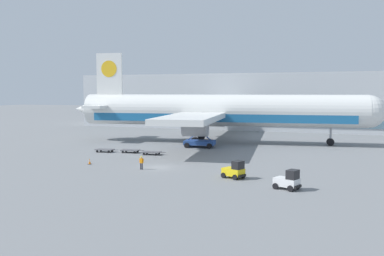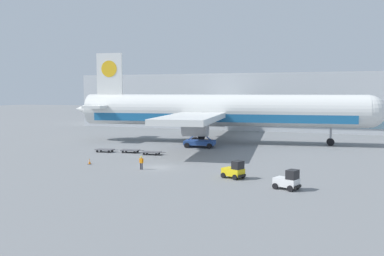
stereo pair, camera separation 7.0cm
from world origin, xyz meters
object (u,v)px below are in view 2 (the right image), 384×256
object	(u,v)px
baggage_tug_foreground	(234,170)
baggage_dolly_lead	(105,150)
scissor_lift_loader	(200,136)
baggage_tug_mid	(288,181)
traffic_cone_near	(90,161)
baggage_dolly_second	(130,150)
airplane_main	(216,112)
ground_crew_near	(141,162)
baggage_dolly_third	(152,152)

from	to	relation	value
baggage_tug_foreground	baggage_dolly_lead	size ratio (longest dim) A/B	0.74
scissor_lift_loader	baggage_tug_mid	size ratio (longest dim) A/B	2.01
scissor_lift_loader	baggage_tug_mid	world-z (taller)	scissor_lift_loader
scissor_lift_loader	baggage_dolly_lead	distance (m)	16.37
baggage_tug_mid	baggage_dolly_lead	size ratio (longest dim) A/B	0.74
traffic_cone_near	baggage_tug_foreground	bearing A→B (deg)	-6.24
baggage_dolly_lead	baggage_dolly_second	size ratio (longest dim) A/B	1.00
airplane_main	ground_crew_near	world-z (taller)	airplane_main
scissor_lift_loader	airplane_main	bearing A→B (deg)	76.52
baggage_tug_foreground	traffic_cone_near	world-z (taller)	baggage_tug_foreground
baggage_tug_foreground	ground_crew_near	size ratio (longest dim) A/B	1.68
baggage_dolly_lead	traffic_cone_near	bearing A→B (deg)	-74.16
baggage_dolly_lead	baggage_dolly_second	bearing A→B (deg)	4.90
baggage_tug_mid	baggage_dolly_second	size ratio (longest dim) A/B	0.74
scissor_lift_loader	traffic_cone_near	distance (m)	22.85
ground_crew_near	traffic_cone_near	xyz separation A→B (m)	(-8.15, 1.01, -0.59)
baggage_tug_foreground	baggage_dolly_third	xyz separation A→B (m)	(-16.28, 12.69, -0.49)
airplane_main	baggage_tug_mid	bearing A→B (deg)	-70.36
baggage_dolly_third	traffic_cone_near	bearing A→B (deg)	-116.82
baggage_tug_mid	baggage_dolly_third	bearing A→B (deg)	165.00
scissor_lift_loader	baggage_tug_foreground	size ratio (longest dim) A/B	2.00
airplane_main	scissor_lift_loader	bearing A→B (deg)	-103.48
airplane_main	baggage_dolly_second	distance (m)	20.05
ground_crew_near	traffic_cone_near	bearing A→B (deg)	174.77
baggage_dolly_third	traffic_cone_near	size ratio (longest dim) A/B	4.89
traffic_cone_near	baggage_tug_mid	bearing A→B (deg)	-11.89
baggage_dolly_third	ground_crew_near	world-z (taller)	ground_crew_near
traffic_cone_near	ground_crew_near	bearing A→B (deg)	-7.05
airplane_main	baggage_dolly_lead	size ratio (longest dim) A/B	15.38
ground_crew_near	scissor_lift_loader	bearing A→B (deg)	92.45
baggage_dolly_second	airplane_main	bearing A→B (deg)	57.29
baggage_dolly_lead	ground_crew_near	world-z (taller)	ground_crew_near
baggage_tug_foreground	baggage_dolly_third	size ratio (longest dim) A/B	0.74
baggage_tug_mid	baggage_dolly_third	distance (m)	27.71
scissor_lift_loader	traffic_cone_near	xyz separation A→B (m)	(-7.90, -21.38, -1.58)
baggage_tug_foreground	baggage_dolly_second	xyz separation A→B (m)	(-20.34, 13.50, -0.49)
baggage_tug_mid	baggage_dolly_lead	xyz separation A→B (m)	(-30.76, 16.08, -0.49)
baggage_tug_foreground	baggage_tug_mid	xyz separation A→B (m)	(6.30, -3.38, 0.00)
baggage_tug_mid	ground_crew_near	size ratio (longest dim) A/B	1.67
baggage_dolly_lead	baggage_dolly_third	bearing A→B (deg)	-6.15
airplane_main	baggage_dolly_second	xyz separation A→B (m)	(-8.66, -17.24, -5.45)
baggage_tug_mid	baggage_dolly_third	size ratio (longest dim) A/B	0.74
airplane_main	baggage_dolly_third	size ratio (longest dim) A/B	15.38
airplane_main	scissor_lift_loader	distance (m)	8.16
scissor_lift_loader	baggage_dolly_second	size ratio (longest dim) A/B	1.48
baggage_dolly_second	traffic_cone_near	bearing A→B (deg)	-95.58
baggage_dolly_lead	baggage_dolly_second	distance (m)	4.20
baggage_dolly_second	ground_crew_near	world-z (taller)	ground_crew_near
baggage_dolly_second	traffic_cone_near	xyz separation A→B (m)	(0.09, -11.29, -0.01)
baggage_tug_mid	ground_crew_near	world-z (taller)	baggage_tug_mid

